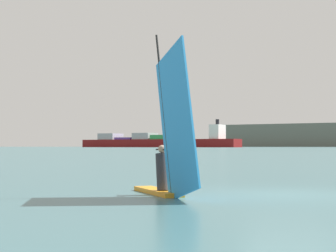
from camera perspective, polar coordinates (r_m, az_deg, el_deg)
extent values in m
plane|color=#386066|center=(14.20, 13.60, -7.59)|extent=(4000.00, 4000.00, 0.00)
cube|color=orange|center=(14.09, -1.20, -7.45)|extent=(2.03, 2.33, 0.12)
cylinder|color=black|center=(13.62, -0.48, 1.81)|extent=(0.81, 0.99, 4.38)
cube|color=#268CD8|center=(12.80, 0.93, 0.65)|extent=(1.81, 2.23, 4.22)
cylinder|color=black|center=(13.25, 0.10, -2.72)|extent=(1.22, 1.50, 0.04)
cylinder|color=#2D2D33|center=(13.72, -0.68, -5.23)|extent=(0.53, 0.55, 1.04)
sphere|color=tan|center=(13.71, -0.68, -2.63)|extent=(0.22, 0.22, 0.22)
cube|color=maroon|center=(598.20, -1.18, -1.98)|extent=(203.59, 64.96, 9.24)
cube|color=silver|center=(565.32, 5.64, -0.66)|extent=(15.45, 24.07, 16.15)
cylinder|color=black|center=(565.74, 5.64, 0.46)|extent=(4.00, 4.00, 6.00)
cube|color=gold|center=(583.23, 1.62, -1.39)|extent=(26.81, 28.80, 2.60)
cube|color=#2D8C47|center=(594.70, -0.55, -1.28)|extent=(26.81, 28.80, 5.20)
cube|color=#99999E|center=(606.99, -2.63, -1.18)|extent=(26.81, 28.80, 7.80)
cube|color=#59388C|center=(619.98, -4.63, -1.44)|extent=(26.81, 28.80, 2.60)
cube|color=#99999E|center=(633.78, -6.54, -1.21)|extent=(26.81, 28.80, 7.80)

